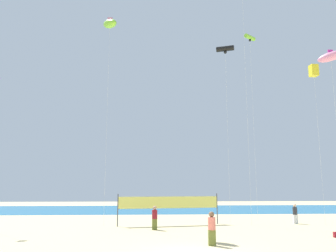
{
  "coord_description": "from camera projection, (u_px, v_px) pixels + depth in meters",
  "views": [
    {
      "loc": [
        -2.25,
        -15.9,
        2.83
      ],
      "look_at": [
        -0.78,
        6.44,
        6.82
      ],
      "focal_mm": 37.28,
      "sensor_mm": 36.0,
      "label": 1
    }
  ],
  "objects": [
    {
      "name": "beachgoer_coral_shirt",
      "position": [
        212.0,
        227.0,
        17.53
      ],
      "size": [
        0.38,
        0.38,
        1.66
      ],
      "rotation": [
        0.0,
        0.0,
        5.26
      ],
      "color": "olive",
      "rests_on": "ground"
    },
    {
      "name": "ocean_band",
      "position": [
        161.0,
        209.0,
        47.47
      ],
      "size": [
        120.0,
        20.0,
        0.01
      ],
      "primitive_type": "cube",
      "color": "#1E6B99",
      "rests_on": "ground"
    },
    {
      "name": "beachgoer_charcoal_shirt",
      "position": [
        295.0,
        213.0,
        28.2
      ],
      "size": [
        0.36,
        0.36,
        1.56
      ],
      "rotation": [
        0.0,
        0.0,
        4.76
      ],
      "color": "white",
      "rests_on": "ground"
    },
    {
      "name": "volleyball_net",
      "position": [
        169.0,
        204.0,
        27.25
      ],
      "size": [
        7.95,
        1.57,
        2.4
      ],
      "color": "#4C4C51",
      "rests_on": "ground"
    },
    {
      "name": "kite_lime_tube",
      "position": [
        250.0,
        38.0,
        34.57
      ],
      "size": [
        1.32,
        1.15,
        17.78
      ],
      "color": "silver",
      "rests_on": "ground"
    },
    {
      "name": "beachgoer_maroon_shirt",
      "position": [
        155.0,
        217.0,
        24.12
      ],
      "size": [
        0.37,
        0.37,
        1.61
      ],
      "rotation": [
        0.0,
        0.0,
        1.42
      ],
      "color": "olive",
      "rests_on": "ground"
    },
    {
      "name": "kite_pink_inflatable",
      "position": [
        331.0,
        57.0,
        23.84
      ],
      "size": [
        1.75,
        1.73,
        12.2
      ],
      "color": "silver",
      "rests_on": "ground"
    },
    {
      "name": "kite_lime_inflatable",
      "position": [
        110.0,
        24.0,
        29.41
      ],
      "size": [
        1.8,
        2.28,
        17.15
      ],
      "color": "silver",
      "rests_on": "ground"
    },
    {
      "name": "kite_black_tube",
      "position": [
        225.0,
        49.0,
        31.87
      ],
      "size": [
        1.66,
        1.01,
        15.64
      ],
      "color": "silver",
      "rests_on": "ground"
    },
    {
      "name": "kite_yellow_box",
      "position": [
        314.0,
        71.0,
        29.35
      ],
      "size": [
        0.64,
        0.64,
        13.08
      ],
      "color": "silver",
      "rests_on": "ground"
    }
  ]
}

